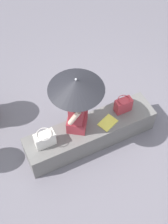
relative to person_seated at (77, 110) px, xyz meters
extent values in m
plane|color=slate|center=(-0.19, 0.09, -0.82)|extent=(14.00, 14.00, 0.00)
cube|color=slate|center=(-0.19, 0.09, -0.60)|extent=(2.12, 0.50, 0.43)
cube|color=#992D38|center=(0.00, 0.00, -0.28)|extent=(0.42, 0.44, 0.22)
cube|color=#992D38|center=(0.00, 0.00, 0.07)|extent=(0.35, 0.38, 0.48)
sphere|color=beige|center=(0.00, 0.00, 0.41)|extent=(0.20, 0.20, 0.20)
cylinder|color=beige|center=(0.11, 0.17, 0.10)|extent=(0.20, 0.17, 0.32)
cylinder|color=beige|center=(-0.11, -0.17, 0.10)|extent=(0.20, 0.17, 0.32)
cylinder|color=#B7B7BC|center=(0.00, -0.01, 0.12)|extent=(0.02, 0.02, 1.02)
cone|color=black|center=(0.00, -0.01, 0.54)|extent=(0.78, 0.78, 0.17)
sphere|color=#B7B7BC|center=(0.00, -0.01, 0.65)|extent=(0.03, 0.03, 0.03)
cube|color=#B2333D|center=(-0.78, 0.04, -0.27)|extent=(0.26, 0.14, 0.24)
torus|color=#B2333D|center=(-0.78, 0.04, -0.13)|extent=(0.20, 0.20, 0.01)
cube|color=silver|center=(0.56, 0.09, -0.26)|extent=(0.30, 0.15, 0.25)
torus|color=silver|center=(0.56, 0.09, -0.12)|extent=(0.22, 0.22, 0.01)
cube|color=#EAE04C|center=(-0.45, 0.16, -0.38)|extent=(0.33, 0.29, 0.01)
camera|label=1|loc=(1.09, 2.48, 3.56)|focal=49.66mm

